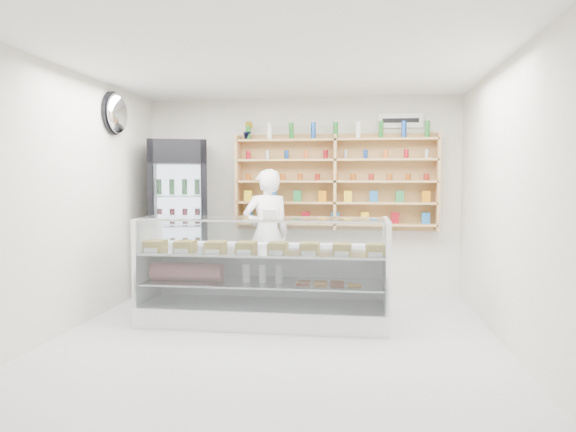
# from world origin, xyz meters

# --- Properties ---
(room) EXTENTS (5.00, 5.00, 5.00)m
(room) POSITION_xyz_m (0.00, 0.00, 1.40)
(room) COLOR silver
(room) RESTS_ON ground
(display_counter) EXTENTS (2.76, 0.82, 1.20)m
(display_counter) POSITION_xyz_m (-0.23, 0.70, 0.34)
(display_counter) COLOR white
(display_counter) RESTS_ON floor
(shop_worker) EXTENTS (0.76, 0.65, 1.77)m
(shop_worker) POSITION_xyz_m (-0.41, 1.93, 0.88)
(shop_worker) COLOR white
(shop_worker) RESTS_ON floor
(drinks_cooler) EXTENTS (0.98, 0.96, 2.16)m
(drinks_cooler) POSITION_xyz_m (-1.68, 2.01, 1.09)
(drinks_cooler) COLOR black
(drinks_cooler) RESTS_ON floor
(wall_shelving) EXTENTS (2.84, 0.28, 1.33)m
(wall_shelving) POSITION_xyz_m (0.50, 2.34, 1.59)
(wall_shelving) COLOR tan
(wall_shelving) RESTS_ON back_wall
(potted_plant) EXTENTS (0.16, 0.14, 0.26)m
(potted_plant) POSITION_xyz_m (-0.75, 2.34, 2.32)
(potted_plant) COLOR #1E6626
(potted_plant) RESTS_ON wall_shelving
(security_mirror) EXTENTS (0.15, 0.50, 0.50)m
(security_mirror) POSITION_xyz_m (-2.17, 1.20, 2.45)
(security_mirror) COLOR silver
(security_mirror) RESTS_ON left_wall
(wall_sign) EXTENTS (0.62, 0.03, 0.20)m
(wall_sign) POSITION_xyz_m (1.40, 2.47, 2.45)
(wall_sign) COLOR white
(wall_sign) RESTS_ON back_wall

